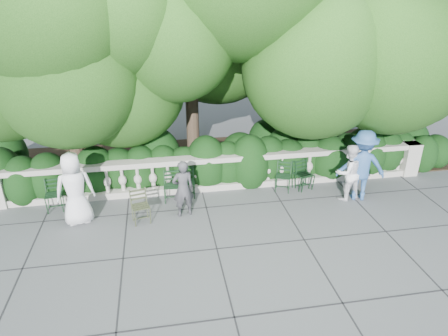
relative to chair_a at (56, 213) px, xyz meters
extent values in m
plane|color=#494C50|center=(4.28, -1.18, 0.00)|extent=(90.00, 90.00, 0.00)
cube|color=#9E998E|center=(4.28, 0.62, 0.09)|extent=(12.00, 0.32, 0.18)
cube|color=#9E998E|center=(4.28, 0.62, 0.93)|extent=(12.00, 0.36, 0.14)
cube|color=#9E998E|center=(10.06, 0.62, 0.50)|extent=(0.44, 0.44, 1.00)
cylinder|color=#3F3023|center=(0.28, 2.22, 1.40)|extent=(0.40, 0.40, 2.80)
ellipsoid|color=#16380F|center=(0.28, 1.78, 3.68)|extent=(5.28, 5.28, 3.96)
cylinder|color=#3F3023|center=(3.78, 2.82, 1.70)|extent=(0.40, 0.40, 3.40)
ellipsoid|color=#16380F|center=(3.78, 2.30, 4.44)|extent=(6.24, 6.24, 4.68)
cylinder|color=#3F3023|center=(7.28, 2.12, 1.50)|extent=(0.40, 0.40, 3.00)
ellipsoid|color=#16380F|center=(7.28, 1.66, 3.92)|extent=(5.52, 5.52, 4.14)
cylinder|color=#3F3023|center=(10.28, 2.62, 1.30)|extent=(0.40, 0.40, 2.60)
ellipsoid|color=#16380F|center=(10.28, 2.22, 3.40)|extent=(4.80, 4.80, 3.60)
imported|color=white|center=(0.68, -0.54, 0.90)|extent=(0.98, 0.75, 1.81)
imported|color=#3C3C41|center=(3.19, -0.62, 0.73)|extent=(0.59, 0.45, 1.47)
imported|color=silver|center=(7.52, -0.51, 0.77)|extent=(0.84, 0.70, 1.55)
imported|color=#2D5288|center=(7.86, -0.54, 0.96)|extent=(1.38, 1.01, 1.92)
camera|label=1|loc=(2.73, -9.26, 5.25)|focal=32.00mm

